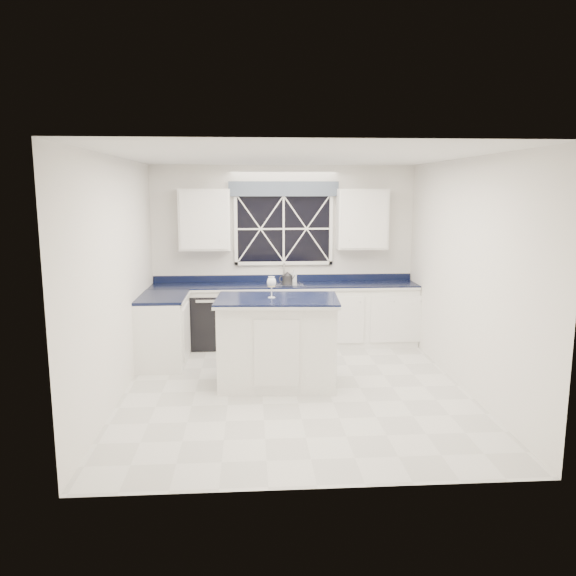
{
  "coord_description": "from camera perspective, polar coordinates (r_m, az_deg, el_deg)",
  "views": [
    {
      "loc": [
        -0.51,
        -6.33,
        2.34
      ],
      "look_at": [
        -0.06,
        0.4,
        1.15
      ],
      "focal_mm": 35.0,
      "sensor_mm": 36.0,
      "label": 1
    }
  ],
  "objects": [
    {
      "name": "back_wall",
      "position": [
        8.65,
        -0.46,
        3.4
      ],
      "size": [
        4.0,
        0.1,
        2.7
      ],
      "primitive_type": "cube",
      "color": "silver",
      "rests_on": "ground"
    },
    {
      "name": "window",
      "position": [
        8.56,
        -0.45,
        6.56
      ],
      "size": [
        1.65,
        0.09,
        1.26
      ],
      "color": "black",
      "rests_on": "ground"
    },
    {
      "name": "island",
      "position": [
        6.77,
        -1.1,
        -5.45
      ],
      "size": [
        1.49,
        0.96,
        1.07
      ],
      "rotation": [
        0.0,
        0.0,
        -0.06
      ],
      "color": "white",
      "rests_on": "ground"
    },
    {
      "name": "countertop",
      "position": [
        8.41,
        -0.33,
        0.26
      ],
      "size": [
        3.98,
        0.64,
        0.04
      ],
      "primitive_type": "cube",
      "color": "black",
      "rests_on": "base_cabinets"
    },
    {
      "name": "dishwasher",
      "position": [
        8.52,
        -7.75,
        -3.21
      ],
      "size": [
        0.6,
        0.58,
        0.82
      ],
      "primitive_type": "cube",
      "color": "black",
      "rests_on": "ground"
    },
    {
      "name": "ground",
      "position": [
        6.76,
        0.72,
        -10.26
      ],
      "size": [
        4.5,
        4.5,
        0.0
      ],
      "primitive_type": "plane",
      "color": "silver",
      "rests_on": "ground"
    },
    {
      "name": "rug",
      "position": [
        8.03,
        -0.83,
        -6.89
      ],
      "size": [
        1.42,
        1.03,
        0.02
      ],
      "rotation": [
        0.0,
        0.0,
        -0.21
      ],
      "color": "#B7B6B1",
      "rests_on": "ground"
    },
    {
      "name": "faucet",
      "position": [
        8.57,
        -0.42,
        1.65
      ],
      "size": [
        0.05,
        0.2,
        0.3
      ],
      "color": "silver",
      "rests_on": "countertop"
    },
    {
      "name": "soap_bottle",
      "position": [
        8.62,
        0.57,
        1.27
      ],
      "size": [
        0.09,
        0.09,
        0.19
      ],
      "primitive_type": "imported",
      "rotation": [
        0.0,
        0.0,
        0.06
      ],
      "color": "silver",
      "rests_on": "countertop"
    },
    {
      "name": "wine_glass",
      "position": [
        6.62,
        -1.69,
        0.5
      ],
      "size": [
        0.11,
        0.11,
        0.25
      ],
      "color": "white",
      "rests_on": "island"
    },
    {
      "name": "base_cabinets",
      "position": [
        8.33,
        -2.54,
        -3.15
      ],
      "size": [
        3.99,
        1.6,
        0.9
      ],
      "color": "white",
      "rests_on": "ground"
    },
    {
      "name": "kettle",
      "position": [
        8.46,
        -0.07,
        1.02
      ],
      "size": [
        0.25,
        0.18,
        0.18
      ],
      "rotation": [
        0.0,
        0.0,
        0.23
      ],
      "color": "#2A2A2C",
      "rests_on": "countertop"
    },
    {
      "name": "upper_cabinets",
      "position": [
        8.43,
        -0.4,
        6.99
      ],
      "size": [
        3.1,
        0.34,
        0.9
      ],
      "color": "white",
      "rests_on": "ground"
    }
  ]
}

